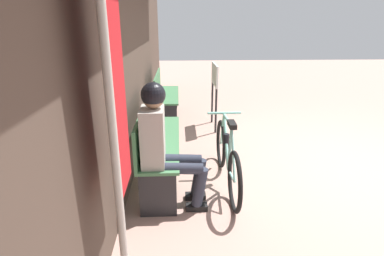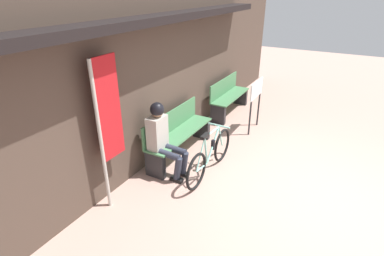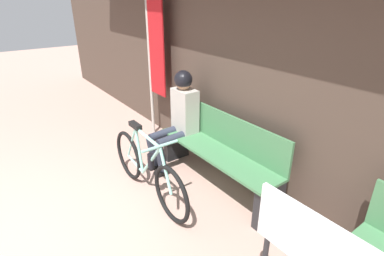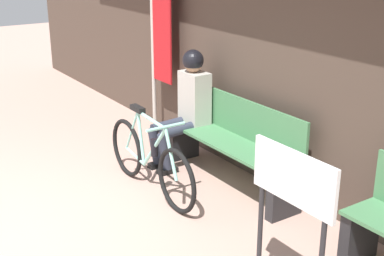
# 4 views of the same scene
# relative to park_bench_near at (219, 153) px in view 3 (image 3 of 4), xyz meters

# --- Properties ---
(storefront_wall) EXTENTS (12.00, 0.56, 3.20)m
(storefront_wall) POSITION_rel_park_bench_near_xyz_m (-0.13, 0.34, 1.24)
(storefront_wall) COLOR #4C3D33
(storefront_wall) RESTS_ON ground_plane
(park_bench_near) EXTENTS (1.76, 0.42, 0.88)m
(park_bench_near) POSITION_rel_park_bench_near_xyz_m (0.00, 0.00, 0.00)
(park_bench_near) COLOR #477F51
(park_bench_near) RESTS_ON ground_plane
(bicycle) EXTENTS (1.60, 0.40, 0.84)m
(bicycle) POSITION_rel_park_bench_near_xyz_m (-0.28, -0.81, -0.07)
(bicycle) COLOR black
(bicycle) RESTS_ON ground_plane
(person_seated) EXTENTS (0.34, 0.64, 1.29)m
(person_seated) POSITION_rel_park_bench_near_xyz_m (-0.67, -0.11, 0.32)
(person_seated) COLOR #2D3342
(person_seated) RESTS_ON ground_plane
(banner_pole) EXTENTS (0.45, 0.05, 2.17)m
(banner_pole) POSITION_rel_park_bench_near_xyz_m (-1.62, 0.11, 0.91)
(banner_pole) COLOR #B7B2A8
(banner_pole) RESTS_ON ground_plane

